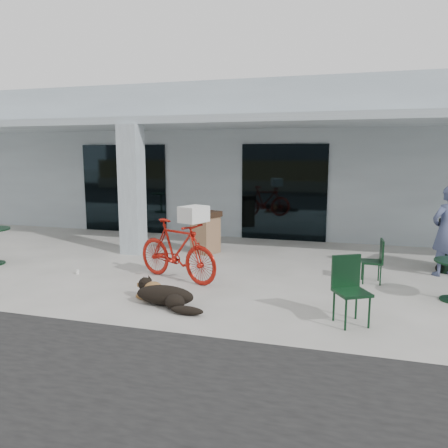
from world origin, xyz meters
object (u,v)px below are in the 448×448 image
(cafe_chair_far_b, at_px, (372,261))
(person, at_px, (446,231))
(trash_receptacle, at_px, (205,232))
(cafe_chair_far_a, at_px, (352,292))
(bicycle, at_px, (177,250))
(dog, at_px, (165,294))

(cafe_chair_far_b, bearing_deg, person, 120.58)
(person, distance_m, trash_receptacle, 5.32)
(person, bearing_deg, cafe_chair_far_a, 26.97)
(cafe_chair_far_b, bearing_deg, bicycle, -79.49)
(cafe_chair_far_b, bearing_deg, trash_receptacle, -114.71)
(cafe_chair_far_a, bearing_deg, dog, 151.42)
(bicycle, relative_size, person, 1.08)
(trash_receptacle, bearing_deg, cafe_chair_far_b, -21.86)
(cafe_chair_far_a, bearing_deg, trash_receptacle, 103.89)
(cafe_chair_far_a, bearing_deg, bicycle, 128.14)
(cafe_chair_far_a, height_order, cafe_chair_far_b, cafe_chair_far_a)
(dog, xyz_separation_m, cafe_chair_far_a, (2.89, 0.00, 0.30))
(bicycle, distance_m, cafe_chair_far_b, 3.72)
(trash_receptacle, bearing_deg, bicycle, -84.65)
(cafe_chair_far_b, bearing_deg, cafe_chair_far_a, -11.97)
(person, bearing_deg, bicycle, -14.17)
(bicycle, relative_size, trash_receptacle, 1.90)
(dog, relative_size, trash_receptacle, 1.09)
(dog, distance_m, trash_receptacle, 3.86)
(person, bearing_deg, dog, 0.53)
(bicycle, relative_size, cafe_chair_far_b, 2.34)
(bicycle, xyz_separation_m, trash_receptacle, (-0.22, 2.40, -0.07))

